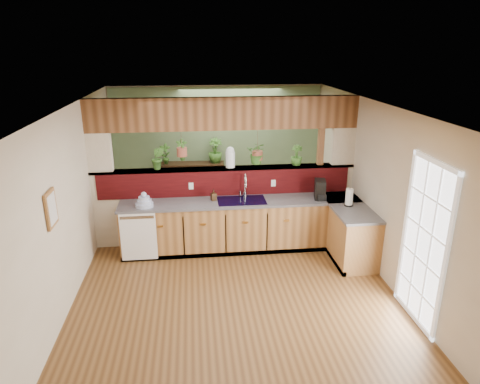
{
  "coord_description": "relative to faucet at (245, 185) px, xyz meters",
  "views": [
    {
      "loc": [
        -0.54,
        -5.83,
        3.44
      ],
      "look_at": [
        0.19,
        0.7,
        1.15
      ],
      "focal_mm": 32.0,
      "sensor_mm": 36.0,
      "label": 1
    }
  ],
  "objects": [
    {
      "name": "wall_left",
      "position": [
        -2.63,
        -1.13,
        0.17
      ],
      "size": [
        0.02,
        7.0,
        2.6
      ],
      "primitive_type": "cube",
      "color": "beige",
      "rests_on": "ground"
    },
    {
      "name": "soap_dispenser",
      "position": [
        -0.55,
        -0.1,
        -0.13
      ],
      "size": [
        0.11,
        0.11,
        0.19
      ],
      "primitive_type": "imported",
      "rotation": [
        0.0,
        0.0,
        0.32
      ],
      "color": "#3B2715",
      "rests_on": "countertop"
    },
    {
      "name": "pass_through_ledge",
      "position": [
        -0.33,
        0.22,
        0.24
      ],
      "size": [
        4.6,
        0.21,
        0.04
      ],
      "primitive_type": "cube",
      "color": "brown",
      "rests_on": "ground"
    },
    {
      "name": "header_beam",
      "position": [
        -0.33,
        0.22,
        1.2
      ],
      "size": [
        4.6,
        0.15,
        0.55
      ],
      "primitive_type": "cube",
      "color": "brown",
      "rests_on": "ground"
    },
    {
      "name": "wall_back",
      "position": [
        -0.33,
        2.37,
        0.17
      ],
      "size": [
        4.6,
        0.02,
        2.6
      ],
      "primitive_type": "cube",
      "color": "beige",
      "rests_on": "ground"
    },
    {
      "name": "coffee_maker",
      "position": [
        1.28,
        -0.22,
        -0.08
      ],
      "size": [
        0.18,
        0.3,
        0.33
      ],
      "rotation": [
        0.0,
        0.0,
        -0.22
      ],
      "color": "black",
      "rests_on": "countertop"
    },
    {
      "name": "dish_stack",
      "position": [
        -1.7,
        -0.27,
        -0.15
      ],
      "size": [
        0.29,
        0.29,
        0.26
      ],
      "color": "#A4AFD4",
      "rests_on": "countertop"
    },
    {
      "name": "wall_right",
      "position": [
        1.97,
        -1.13,
        0.17
      ],
      "size": [
        0.02,
        7.0,
        2.6
      ],
      "primitive_type": "cube",
      "color": "beige",
      "rests_on": "ground"
    },
    {
      "name": "ledge_plant_left",
      "position": [
        -1.47,
        0.22,
        0.46
      ],
      "size": [
        0.26,
        0.23,
        0.4
      ],
      "primitive_type": "imported",
      "rotation": [
        0.0,
        0.0,
        -0.27
      ],
      "color": "#2E591F",
      "rests_on": "pass_through_ledge"
    },
    {
      "name": "countertop",
      "position": [
        0.51,
        -0.27,
        -0.68
      ],
      "size": [
        4.14,
        1.52,
        0.9
      ],
      "color": "brown",
      "rests_on": "ground"
    },
    {
      "name": "navy_sink",
      "position": [
        -0.08,
        -0.16,
        -0.31
      ],
      "size": [
        0.82,
        0.5,
        0.18
      ],
      "color": "black",
      "rests_on": "countertop"
    },
    {
      "name": "floor_plant",
      "position": [
        1.05,
        1.11,
        -0.77
      ],
      "size": [
        0.77,
        0.71,
        0.73
      ],
      "primitive_type": "imported",
      "rotation": [
        0.0,
        0.0,
        0.24
      ],
      "color": "#2E591F",
      "rests_on": "ground"
    },
    {
      "name": "ceiling",
      "position": [
        -0.33,
        -1.13,
        1.47
      ],
      "size": [
        4.6,
        7.0,
        0.01
      ],
      "primitive_type": "cube",
      "color": "brown",
      "rests_on": "ground"
    },
    {
      "name": "faucet",
      "position": [
        0.0,
        0.0,
        0.0
      ],
      "size": [
        0.19,
        0.19,
        0.43
      ],
      "color": "#B7B7B2",
      "rests_on": "countertop"
    },
    {
      "name": "glass_jar",
      "position": [
        -0.23,
        0.22,
        0.44
      ],
      "size": [
        0.16,
        0.16,
        0.36
      ],
      "color": "silver",
      "rests_on": "pass_through_ledge"
    },
    {
      "name": "french_door",
      "position": [
        1.94,
        -2.43,
        -0.08
      ],
      "size": [
        0.06,
        1.02,
        2.16
      ],
      "primitive_type": "cube",
      "color": "white",
      "rests_on": "ground"
    },
    {
      "name": "paper_towel",
      "position": [
        1.66,
        -0.6,
        -0.09
      ],
      "size": [
        0.14,
        0.14,
        0.31
      ],
      "color": "black",
      "rests_on": "countertop"
    },
    {
      "name": "ground",
      "position": [
        -0.33,
        -1.13,
        -1.13
      ],
      "size": [
        4.6,
        7.0,
        0.01
      ],
      "primitive_type": "cube",
      "color": "brown",
      "rests_on": "ground"
    },
    {
      "name": "shelf_plant_a",
      "position": [
        -1.47,
        2.12,
        0.06
      ],
      "size": [
        0.25,
        0.19,
        0.44
      ],
      "primitive_type": "imported",
      "rotation": [
        0.0,
        0.0,
        -0.12
      ],
      "color": "#2E591F",
      "rests_on": "shelving_console"
    },
    {
      "name": "dishwasher",
      "position": [
        -1.81,
        -0.47,
        -0.67
      ],
      "size": [
        0.58,
        0.03,
        0.82
      ],
      "color": "white",
      "rests_on": "ground"
    },
    {
      "name": "sage_backwall",
      "position": [
        -0.33,
        2.35,
        0.17
      ],
      "size": [
        4.55,
        0.02,
        2.55
      ],
      "primitive_type": "cube",
      "color": "#59734F",
      "rests_on": "ground"
    },
    {
      "name": "framed_print",
      "position": [
        -2.6,
        -1.93,
        0.42
      ],
      "size": [
        0.04,
        0.35,
        0.45
      ],
      "color": "brown",
      "rests_on": "wall_left"
    },
    {
      "name": "shelving_console",
      "position": [
        -0.91,
        2.12,
        -0.63
      ],
      "size": [
        1.42,
        0.45,
        0.93
      ],
      "primitive_type": "cube",
      "rotation": [
        0.0,
        0.0,
        -0.06
      ],
      "color": "black",
      "rests_on": "ground"
    },
    {
      "name": "hanging_plant_b",
      "position": [
        0.25,
        0.22,
        0.67
      ],
      "size": [
        0.44,
        0.42,
        0.54
      ],
      "color": "brown",
      "rests_on": "header_beam"
    },
    {
      "name": "pass_through_partition",
      "position": [
        -0.3,
        0.21,
        0.06
      ],
      "size": [
        4.6,
        0.21,
        2.6
      ],
      "color": "beige",
      "rests_on": "ground"
    },
    {
      "name": "ledge_plant_right",
      "position": [
        0.95,
        0.22,
        0.44
      ],
      "size": [
        0.25,
        0.25,
        0.36
      ],
      "primitive_type": "imported",
      "rotation": [
        0.0,
        0.0,
        -0.27
      ],
      "color": "#2E591F",
      "rests_on": "pass_through_ledge"
    },
    {
      "name": "wall_front",
      "position": [
        -0.33,
        -4.63,
        0.17
      ],
      "size": [
        4.6,
        0.02,
        2.6
      ],
      "primitive_type": "cube",
      "color": "beige",
      "rests_on": "ground"
    },
    {
      "name": "hanging_plant_a",
      "position": [
        -1.06,
        0.22,
        0.71
      ],
      "size": [
        0.2,
        0.17,
        0.49
      ],
      "color": "brown",
      "rests_on": "header_beam"
    },
    {
      "name": "shelf_plant_b",
      "position": [
        -0.39,
        2.12,
        0.1
      ],
      "size": [
        0.35,
        0.35,
        0.54
      ],
      "primitive_type": "imported",
      "rotation": [
        0.0,
        0.0,
        0.18
      ],
      "color": "#2E591F",
      "rests_on": "shelving_console"
    }
  ]
}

